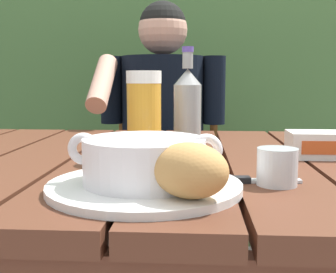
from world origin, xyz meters
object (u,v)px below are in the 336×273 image
at_px(water_glass_small, 277,167).
at_px(person_eating, 161,130).
at_px(serving_plate, 145,186).
at_px(table_knife, 249,180).
at_px(butter_tub, 316,145).
at_px(soup_bowl, 144,159).
at_px(bread_roll, 190,170).
at_px(chair_near_diner, 166,176).
at_px(beer_bottle, 186,111).
at_px(beer_glass, 144,116).

bearing_deg(water_glass_small, person_eating, 105.44).
bearing_deg(serving_plate, water_glass_small, 12.11).
bearing_deg(person_eating, table_knife, -76.80).
bearing_deg(person_eating, butter_tub, -60.63).
relative_size(person_eating, soup_bowl, 5.05).
relative_size(bread_roll, butter_tub, 1.10).
distance_m(serving_plate, bread_roll, 0.12).
bearing_deg(person_eating, bread_roll, -83.36).
bearing_deg(chair_near_diner, water_glass_small, -77.26).
bearing_deg(beer_bottle, soup_bowl, -100.20).
distance_m(beer_glass, beer_bottle, 0.11).
distance_m(beer_bottle, table_knife, 0.29).
xyz_separation_m(chair_near_diner, beer_glass, (0.02, -0.96, 0.35)).
height_order(serving_plate, butter_tub, butter_tub).
bearing_deg(serving_plate, table_knife, 19.51).
height_order(person_eating, bread_roll, person_eating).
height_order(person_eating, butter_tub, person_eating).
relative_size(soup_bowl, table_knife, 1.65).
height_order(bread_roll, beer_glass, beer_glass).
xyz_separation_m(person_eating, bread_roll, (0.13, -1.08, 0.08)).
distance_m(chair_near_diner, soup_bowl, 1.24).
height_order(person_eating, water_glass_small, person_eating).
distance_m(beer_bottle, water_glass_small, 0.31).
xyz_separation_m(serving_plate, soup_bowl, (-0.00, 0.00, 0.04)).
distance_m(serving_plate, water_glass_small, 0.21).
height_order(serving_plate, bread_roll, bread_roll).
bearing_deg(butter_tub, serving_plate, -138.56).
bearing_deg(butter_tub, beer_bottle, 178.81).
xyz_separation_m(bread_roll, beer_glass, (-0.10, 0.32, 0.04)).
xyz_separation_m(bread_roll, water_glass_small, (0.14, 0.13, -0.02)).
xyz_separation_m(bread_roll, butter_tub, (0.27, 0.38, -0.02)).
height_order(chair_near_diner, butter_tub, chair_near_diner).
bearing_deg(soup_bowl, beer_bottle, 79.80).
relative_size(beer_bottle, butter_tub, 2.01).
bearing_deg(soup_bowl, serving_plate, 0.00).
height_order(soup_bowl, beer_bottle, beer_bottle).
bearing_deg(water_glass_small, chair_near_diner, 102.74).
xyz_separation_m(beer_bottle, table_knife, (0.11, -0.25, -0.10)).
bearing_deg(person_eating, soup_bowl, -86.83).
distance_m(person_eating, beer_bottle, 0.72).
height_order(beer_bottle, water_glass_small, beer_bottle).
height_order(person_eating, table_knife, person_eating).
xyz_separation_m(person_eating, beer_bottle, (0.11, -0.70, 0.13)).
bearing_deg(soup_bowl, bread_roll, -49.40).
bearing_deg(person_eating, beer_glass, -88.03).
height_order(beer_glass, water_glass_small, beer_glass).
distance_m(soup_bowl, bread_roll, 0.11).
xyz_separation_m(chair_near_diner, butter_tub, (0.39, -0.90, 0.28)).
distance_m(soup_bowl, beer_bottle, 0.31).
distance_m(beer_bottle, butter_tub, 0.29).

